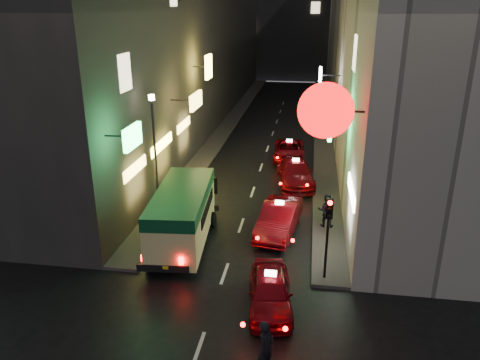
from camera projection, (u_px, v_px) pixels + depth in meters
The scene contains 14 objects.
building_left at pixel (186, 21), 40.63m from camera, with size 7.61×52.00×18.00m.
building_right at pixel (376, 22), 38.35m from camera, with size 8.36×52.00×18.00m.
building_far at pixel (295, 0), 68.43m from camera, with size 30.00×10.00×22.00m, color #2E2E32.
sidewalk_left at pixel (230, 123), 43.22m from camera, with size 1.50×52.00×0.15m, color #44423F.
sidewalk_right at pixel (323, 126), 42.01m from camera, with size 1.50×52.00×0.15m, color #44423F.
minibus at pixel (182, 210), 20.81m from camera, with size 2.68×6.33×2.65m.
taxi_near at pixel (270, 289), 16.67m from camera, with size 2.51×4.96×1.68m.
taxi_second at pixel (279, 216), 22.20m from camera, with size 2.95×5.62×1.88m.
taxi_third at pixel (296, 171), 28.36m from camera, with size 2.90×5.52×1.84m.
taxi_far at pixel (289, 149), 32.93m from camera, with size 2.10×4.78×1.67m.
pedestrian_crossing at pixel (266, 345), 13.55m from camera, with size 0.66×0.42×2.00m, color black.
pedestrian_sidewalk at pixel (326, 208), 22.49m from camera, with size 0.70×0.44×1.87m, color black.
traffic_light at pixel (329, 220), 17.49m from camera, with size 0.26×0.43×3.50m.
lamp_post at pixel (155, 150), 22.49m from camera, with size 0.28×0.28×6.22m.
Camera 1 is at (3.13, -7.70, 10.22)m, focal length 35.00 mm.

